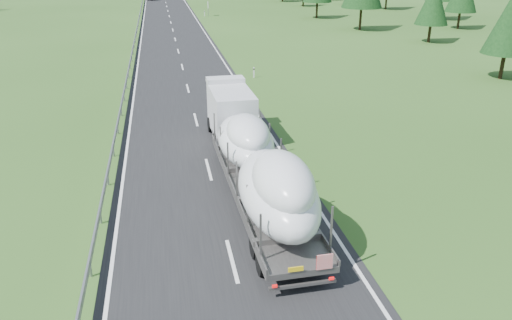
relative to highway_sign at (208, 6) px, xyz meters
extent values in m
plane|color=#2A4F1A|center=(-7.20, -80.00, -1.81)|extent=(400.00, 400.00, 0.00)
cube|color=black|center=(-7.20, 20.00, -1.80)|extent=(10.00, 400.00, 0.02)
cube|color=slate|center=(-12.50, 20.00, -1.21)|extent=(0.08, 400.00, 0.32)
cylinder|color=slate|center=(-12.50, -80.00, -1.51)|extent=(0.10, 0.10, 0.60)
cube|color=silver|center=(-0.70, -50.00, -1.31)|extent=(0.12, 0.07, 1.00)
cube|color=black|center=(-0.70, -50.00, -0.99)|extent=(0.13, 0.08, 0.12)
cube|color=silver|center=(-0.70, 0.00, -1.31)|extent=(0.12, 0.07, 1.00)
cube|color=black|center=(-0.70, 0.00, -0.99)|extent=(0.13, 0.08, 0.12)
cylinder|color=slate|center=(0.00, 0.00, -0.81)|extent=(0.08, 0.08, 2.00)
cube|color=silver|center=(0.00, 0.00, 0.19)|extent=(0.05, 0.90, 1.20)
cylinder|color=black|center=(36.57, -23.95, -0.30)|extent=(0.36, 0.36, 3.02)
cylinder|color=black|center=(39.71, -12.99, 0.10)|extent=(0.36, 0.36, 3.82)
cylinder|color=black|center=(37.45, 4.58, 0.09)|extent=(0.36, 0.36, 3.79)
cylinder|color=black|center=(22.19, -54.85, -0.40)|extent=(0.36, 0.36, 2.81)
cone|color=black|center=(22.19, -54.85, 3.49)|extent=(4.37, 4.37, 5.85)
cylinder|color=black|center=(25.75, -34.73, -0.44)|extent=(0.36, 0.36, 2.74)
cone|color=black|center=(25.75, -34.73, 3.36)|extent=(4.26, 4.26, 5.70)
cylinder|color=black|center=(21.00, -22.41, 0.15)|extent=(0.36, 0.36, 3.91)
cylinder|color=black|center=(18.92, -6.89, -0.14)|extent=(0.36, 0.36, 3.33)
cylinder|color=black|center=(22.34, 14.00, -0.42)|extent=(0.36, 0.36, 2.77)
cube|color=silver|center=(-5.23, -66.42, 0.05)|extent=(2.57, 4.96, 2.74)
cube|color=black|center=(-5.23, -63.92, 0.54)|extent=(2.25, 0.13, 1.37)
cube|color=silver|center=(-5.23, -64.26, 1.57)|extent=(2.48, 1.23, 0.29)
cube|color=#63605E|center=(-5.23, -67.40, -1.27)|extent=(2.52, 3.00, 0.24)
cylinder|color=black|center=(-6.36, -64.66, -1.32)|extent=(0.37, 0.99, 0.98)
cylinder|color=black|center=(-4.11, -64.66, -1.32)|extent=(0.37, 0.99, 0.98)
cylinder|color=black|center=(-6.36, -67.79, -1.32)|extent=(0.37, 0.99, 0.98)
cylinder|color=black|center=(-4.11, -67.79, -1.32)|extent=(0.37, 0.99, 0.98)
cube|color=#63605E|center=(-5.23, -75.73, -0.91)|extent=(2.98, 13.78, 0.25)
cube|color=#63605E|center=(-6.54, -75.73, -0.66)|extent=(0.39, 13.72, 0.24)
cube|color=#63605E|center=(-3.93, -75.73, -0.66)|extent=(0.39, 13.72, 0.24)
cube|color=#63605E|center=(-6.54, -81.61, 0.15)|extent=(0.07, 0.07, 1.86)
cube|color=#63605E|center=(-3.93, -81.61, 0.15)|extent=(0.07, 0.07, 1.86)
cube|color=#63605E|center=(-6.54, -79.26, 0.15)|extent=(0.07, 0.07, 1.86)
cube|color=#63605E|center=(-3.93, -79.26, 0.15)|extent=(0.07, 0.07, 1.86)
cube|color=#63605E|center=(-6.54, -76.90, 0.15)|extent=(0.07, 0.07, 1.86)
cube|color=#63605E|center=(-3.93, -76.90, 0.15)|extent=(0.07, 0.07, 1.86)
cube|color=#63605E|center=(-6.54, -74.55, 0.15)|extent=(0.07, 0.07, 1.86)
cube|color=#63605E|center=(-3.93, -74.55, 0.15)|extent=(0.07, 0.07, 1.86)
cube|color=#63605E|center=(-6.54, -72.20, 0.15)|extent=(0.07, 0.07, 1.86)
cube|color=#63605E|center=(-3.93, -72.20, 0.15)|extent=(0.07, 0.07, 1.86)
cube|color=#63605E|center=(-6.54, -69.85, 0.15)|extent=(0.07, 0.07, 1.86)
cube|color=#63605E|center=(-3.93, -69.85, 0.15)|extent=(0.07, 0.07, 1.86)
cylinder|color=black|center=(-6.31, -81.02, -1.32)|extent=(0.42, 0.99, 0.98)
cylinder|color=black|center=(-4.16, -81.02, -1.32)|extent=(0.42, 0.99, 0.98)
cylinder|color=black|center=(-6.31, -79.84, -1.32)|extent=(0.42, 0.99, 0.98)
cylinder|color=black|center=(-4.16, -79.84, -1.32)|extent=(0.42, 0.99, 0.98)
cube|color=#63605E|center=(-5.23, -82.54, -1.37)|extent=(2.45, 0.18, 0.12)
cube|color=red|center=(-4.50, -82.61, -0.49)|extent=(0.59, 0.05, 0.59)
cube|color=yellow|center=(-5.53, -82.61, -0.63)|extent=(0.54, 0.05, 0.18)
cube|color=red|center=(-6.26, -82.61, -1.22)|extent=(0.18, 0.06, 0.10)
cube|color=red|center=(-4.21, -82.61, -1.22)|extent=(0.18, 0.06, 0.10)
ellipsoid|color=white|center=(-5.23, -78.86, 0.47)|extent=(3.16, 7.07, 2.49)
ellipsoid|color=white|center=(-5.23, -79.74, 1.34)|extent=(2.38, 4.48, 1.99)
ellipsoid|color=white|center=(-5.23, -72.20, 0.23)|extent=(2.96, 6.51, 2.03)
ellipsoid|color=white|center=(-5.23, -73.01, 0.94)|extent=(2.23, 4.13, 1.62)
camera|label=1|loc=(-9.37, -96.33, 9.38)|focal=35.00mm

